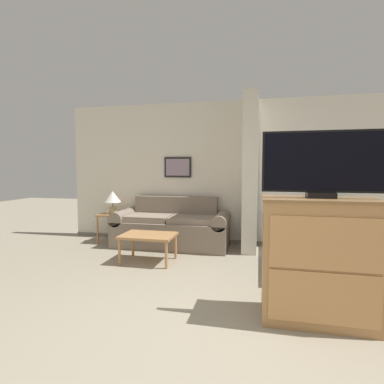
% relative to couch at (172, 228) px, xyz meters
% --- Properties ---
extents(ground_plane, '(20.00, 20.00, 0.00)m').
position_rel_couch_xyz_m(ground_plane, '(1.03, -3.05, -0.33)').
color(ground_plane, gray).
extents(wall_back, '(6.40, 0.16, 2.60)m').
position_rel_couch_xyz_m(wall_back, '(1.03, 0.49, 0.97)').
color(wall_back, silver).
rests_on(wall_back, ground_plane).
extents(wall_partition_pillar, '(0.24, 0.73, 2.60)m').
position_rel_couch_xyz_m(wall_partition_pillar, '(1.36, 0.06, 0.97)').
color(wall_partition_pillar, silver).
rests_on(wall_partition_pillar, ground_plane).
extents(couch, '(2.03, 0.84, 0.86)m').
position_rel_couch_xyz_m(couch, '(0.00, 0.00, 0.00)').
color(couch, gray).
rests_on(couch, ground_plane).
extents(coffee_table, '(0.78, 0.55, 0.41)m').
position_rel_couch_xyz_m(coffee_table, '(-0.08, -0.97, 0.04)').
color(coffee_table, '#B27F4C').
rests_on(coffee_table, ground_plane).
extents(side_table, '(0.47, 0.47, 0.54)m').
position_rel_couch_xyz_m(side_table, '(-1.16, 0.04, 0.13)').
color(side_table, '#B27F4C').
rests_on(side_table, ground_plane).
extents(table_lamp, '(0.31, 0.31, 0.42)m').
position_rel_couch_xyz_m(table_lamp, '(-1.16, 0.04, 0.50)').
color(table_lamp, tan).
rests_on(table_lamp, side_table).
extents(tv_dresser, '(1.01, 0.52, 1.12)m').
position_rel_couch_xyz_m(tv_dresser, '(2.04, -2.24, 0.23)').
color(tv_dresser, '#B27F4C').
rests_on(tv_dresser, ground_plane).
extents(tv, '(1.02, 0.16, 0.59)m').
position_rel_couch_xyz_m(tv, '(2.04, -2.24, 1.09)').
color(tv, black).
rests_on(tv, tv_dresser).
extents(bed, '(1.43, 1.96, 0.53)m').
position_rel_couch_xyz_m(bed, '(2.51, -0.59, -0.06)').
color(bed, '#B27F4C').
rests_on(bed, ground_plane).
extents(backpack, '(0.31, 0.20, 0.49)m').
position_rel_couch_xyz_m(backpack, '(2.57, -0.63, 0.45)').
color(backpack, '#2D4733').
rests_on(backpack, bed).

